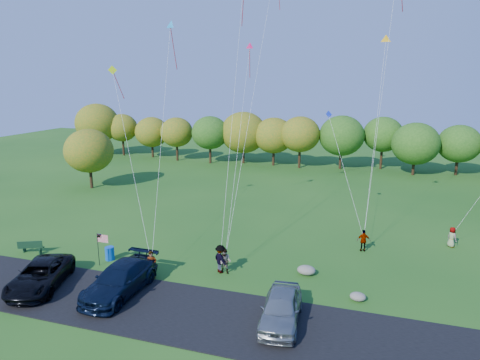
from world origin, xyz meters
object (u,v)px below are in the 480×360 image
at_px(minivan_silver, 281,308).
at_px(park_bench, 31,247).
at_px(minivan_dark, 40,275).
at_px(minivan_navy, 120,280).
at_px(flyer_a, 152,265).
at_px(flyer_b, 225,261).
at_px(flyer_d, 364,241).
at_px(flyer_c, 220,259).
at_px(flyer_e, 452,237).
at_px(trash_barrel, 110,253).

xyz_separation_m(minivan_silver, park_bench, (-19.47, 3.53, -0.38)).
bearing_deg(minivan_dark, minivan_navy, -9.41).
distance_m(minivan_dark, flyer_a, 6.66).
xyz_separation_m(flyer_b, flyer_d, (8.52, 6.63, -0.02)).
relative_size(flyer_c, park_bench, 1.13).
xyz_separation_m(flyer_e, park_bench, (-29.59, -10.74, -0.27)).
distance_m(flyer_a, trash_barrel, 4.62).
bearing_deg(flyer_d, minivan_silver, 59.33).
relative_size(flyer_d, park_bench, 0.98).
distance_m(flyer_e, park_bench, 31.48).
distance_m(flyer_d, park_bench, 24.51).
relative_size(minivan_dark, minivan_navy, 0.94).
relative_size(minivan_silver, flyer_c, 2.56).
height_order(flyer_a, flyer_c, flyer_c).
bearing_deg(minivan_silver, flyer_a, 158.68).
relative_size(flyer_a, trash_barrel, 1.93).
distance_m(minivan_dark, trash_barrel, 5.17).
relative_size(flyer_a, flyer_b, 1.08).
bearing_deg(minivan_dark, minivan_silver, -16.37).
distance_m(minivan_silver, trash_barrel, 13.97).
bearing_deg(minivan_navy, flyer_e, 35.76).
distance_m(minivan_dark, flyer_b, 11.39).
relative_size(flyer_e, trash_barrel, 1.66).
height_order(flyer_c, flyer_e, flyer_c).
xyz_separation_m(minivan_silver, flyer_a, (-9.01, 2.63, 0.02)).
distance_m(flyer_d, flyer_e, 7.00).
bearing_deg(flyer_d, flyer_c, 24.31).
height_order(minivan_navy, flyer_a, flyer_a).
bearing_deg(flyer_a, minivan_dark, -178.74).
bearing_deg(flyer_e, minivan_silver, 104.28).
relative_size(minivan_navy, flyer_e, 3.78).
bearing_deg(flyer_a, flyer_d, 6.48).
xyz_separation_m(flyer_a, park_bench, (-10.46, 0.90, -0.40)).
distance_m(minivan_navy, park_bench, 10.25).
distance_m(minivan_silver, flyer_a, 9.39).
height_order(minivan_navy, park_bench, minivan_navy).
bearing_deg(trash_barrel, flyer_a, -21.36).
xyz_separation_m(minivan_navy, flyer_a, (0.76, 2.42, -0.01)).
distance_m(minivan_silver, flyer_e, 17.50).
bearing_deg(minivan_dark, flyer_a, 10.41).
xyz_separation_m(flyer_b, flyer_e, (14.89, 9.55, -0.06)).
bearing_deg(minivan_navy, flyer_b, 42.57).
bearing_deg(trash_barrel, minivan_dark, -107.37).
relative_size(flyer_d, flyer_e, 1.06).
bearing_deg(flyer_d, flyer_b, 25.49).
xyz_separation_m(minivan_silver, flyer_b, (-4.77, 4.73, -0.04)).
bearing_deg(park_bench, flyer_a, -29.68).
relative_size(minivan_navy, park_bench, 3.51).
distance_m(minivan_silver, park_bench, 19.79).
xyz_separation_m(flyer_c, flyer_e, (15.22, 9.52, -0.17)).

